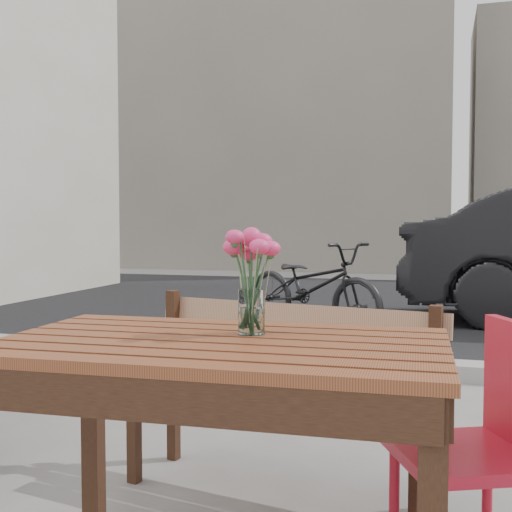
{
  "coord_description": "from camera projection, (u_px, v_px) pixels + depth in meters",
  "views": [
    {
      "loc": [
        0.76,
        -1.83,
        1.14
      ],
      "look_at": [
        0.21,
        0.09,
        1.03
      ],
      "focal_mm": 45.0,
      "sensor_mm": 36.0,
      "label": 1
    }
  ],
  "objects": [
    {
      "name": "street",
      "position": [
        364.0,
        326.0,
        6.89
      ],
      "size": [
        30.0,
        8.12,
        0.12
      ],
      "color": "black",
      "rests_on": "ground"
    },
    {
      "name": "main_vase",
      "position": [
        251.0,
        268.0,
        1.95
      ],
      "size": [
        0.18,
        0.18,
        0.33
      ],
      "color": "white",
      "rests_on": "main_table"
    },
    {
      "name": "red_chair",
      "position": [
        489.0,
        435.0,
        1.99
      ],
      "size": [
        0.54,
        0.54,
        0.82
      ],
      "rotation": [
        0.0,
        0.0,
        -1.15
      ],
      "color": "red",
      "rests_on": "ground"
    },
    {
      "name": "backdrop_buildings",
      "position": [
        416.0,
        121.0,
        15.61
      ],
      "size": [
        15.5,
        4.0,
        8.0
      ],
      "color": "slate",
      "rests_on": "ground"
    },
    {
      "name": "main_table",
      "position": [
        221.0,
        384.0,
        1.87
      ],
      "size": [
        1.31,
        0.79,
        0.8
      ],
      "rotation": [
        0.0,
        0.0,
        0.03
      ],
      "color": "brown",
      "rests_on": "ground"
    },
    {
      "name": "bicycle",
      "position": [
        312.0,
        287.0,
        6.67
      ],
      "size": [
        1.87,
        1.44,
        0.94
      ],
      "primitive_type": "imported",
      "rotation": [
        0.0,
        0.0,
        1.05
      ],
      "color": "black",
      "rests_on": "ground"
    },
    {
      "name": "main_bench",
      "position": [
        284.0,
        371.0,
        2.72
      ],
      "size": [
        1.39,
        0.64,
        0.83
      ],
      "rotation": [
        0.0,
        0.0,
        -0.18
      ],
      "color": "#996E4F",
      "rests_on": "ground"
    }
  ]
}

